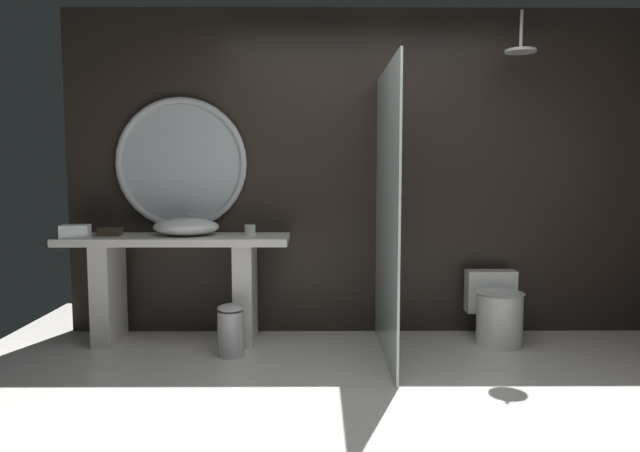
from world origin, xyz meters
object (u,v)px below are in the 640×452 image
at_px(tissue_box, 110,232).
at_px(round_wall_mirror, 181,164).
at_px(vessel_sink, 186,227).
at_px(waste_bin, 231,330).
at_px(rain_shower_head, 521,48).
at_px(folded_hand_towel, 75,231).
at_px(toilet, 497,310).
at_px(tumbler_cup, 250,230).

height_order(tissue_box, round_wall_mirror, round_wall_mirror).
relative_size(vessel_sink, waste_bin, 1.33).
xyz_separation_m(rain_shower_head, folded_hand_towel, (-3.30, -0.11, -1.35)).
xyz_separation_m(tissue_box, rain_shower_head, (3.09, -0.04, 1.37)).
bearing_deg(waste_bin, tissue_box, 159.22).
distance_m(vessel_sink, tissue_box, 0.58).
bearing_deg(waste_bin, rain_shower_head, 8.84).
xyz_separation_m(vessel_sink, toilet, (2.39, -0.07, -0.64)).
height_order(vessel_sink, round_wall_mirror, round_wall_mirror).
distance_m(rain_shower_head, waste_bin, 2.96).
bearing_deg(folded_hand_towel, rain_shower_head, 1.96).
bearing_deg(tumbler_cup, toilet, -2.14).
bearing_deg(waste_bin, vessel_sink, 134.88).
height_order(vessel_sink, folded_hand_towel, vessel_sink).
relative_size(vessel_sink, rain_shower_head, 1.64).
bearing_deg(round_wall_mirror, waste_bin, -52.57).
xyz_separation_m(round_wall_mirror, rain_shower_head, (2.59, -0.28, 0.85)).
bearing_deg(tissue_box, tumbler_cup, 1.32).
distance_m(tumbler_cup, toilet, 2.00).
bearing_deg(toilet, vessel_sink, 178.35).
xyz_separation_m(round_wall_mirror, folded_hand_towel, (-0.71, -0.39, -0.50)).
relative_size(tissue_box, waste_bin, 0.44).
xyz_separation_m(toilet, folded_hand_towel, (-3.17, -0.10, 0.62)).
distance_m(toilet, waste_bin, 2.03).
bearing_deg(round_wall_mirror, toilet, -6.67).
relative_size(rain_shower_head, folded_hand_towel, 1.52).
relative_size(rain_shower_head, toilet, 0.58).
height_order(tumbler_cup, toilet, tumbler_cup).
bearing_deg(round_wall_mirror, folded_hand_towel, -151.01).
bearing_deg(waste_bin, folded_hand_towel, 169.46).
bearing_deg(tissue_box, round_wall_mirror, 25.83).
xyz_separation_m(round_wall_mirror, waste_bin, (0.47, -0.61, -1.19)).
height_order(round_wall_mirror, rain_shower_head, rain_shower_head).
bearing_deg(round_wall_mirror, rain_shower_head, -6.13).
xyz_separation_m(rain_shower_head, toilet, (-0.12, -0.01, -1.97)).
relative_size(tumbler_cup, round_wall_mirror, 0.08).
distance_m(vessel_sink, tumbler_cup, 0.49).
bearing_deg(rain_shower_head, tissue_box, 179.33).
height_order(round_wall_mirror, folded_hand_towel, round_wall_mirror).
distance_m(round_wall_mirror, rain_shower_head, 2.74).
xyz_separation_m(round_wall_mirror, toilet, (2.47, -0.29, -1.13)).
height_order(rain_shower_head, folded_hand_towel, rain_shower_head).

